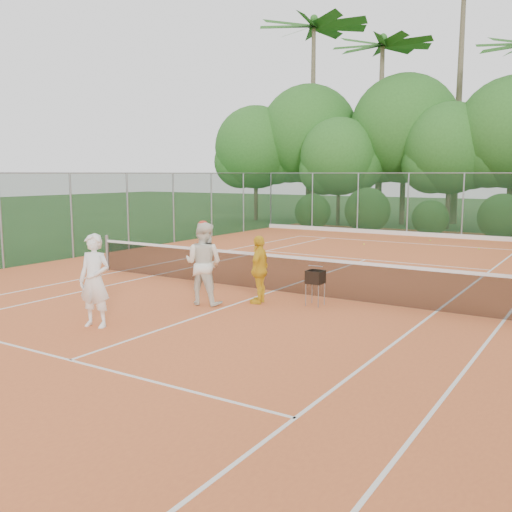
{
  "coord_description": "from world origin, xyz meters",
  "views": [
    {
      "loc": [
        7.24,
        -12.26,
        3.0
      ],
      "look_at": [
        0.26,
        -1.2,
        1.1
      ],
      "focal_mm": 40.0,
      "sensor_mm": 36.0,
      "label": 1
    }
  ],
  "objects_px": {
    "player_center_grp": "(204,263)",
    "ball_hopper": "(315,278)",
    "player_white": "(95,281)",
    "player_yellow": "(259,269)"
  },
  "relations": [
    {
      "from": "player_center_grp",
      "to": "ball_hopper",
      "type": "distance_m",
      "value": 2.57
    },
    {
      "from": "player_white",
      "to": "player_yellow",
      "type": "xyz_separation_m",
      "value": [
        1.61,
        3.47,
        -0.13
      ]
    },
    {
      "from": "player_center_grp",
      "to": "ball_hopper",
      "type": "bearing_deg",
      "value": 29.19
    },
    {
      "from": "player_white",
      "to": "player_yellow",
      "type": "relative_size",
      "value": 1.16
    },
    {
      "from": "player_white",
      "to": "ball_hopper",
      "type": "distance_m",
      "value": 4.84
    },
    {
      "from": "player_center_grp",
      "to": "ball_hopper",
      "type": "relative_size",
      "value": 2.38
    },
    {
      "from": "player_center_grp",
      "to": "player_yellow",
      "type": "height_order",
      "value": "player_center_grp"
    },
    {
      "from": "player_center_grp",
      "to": "player_yellow",
      "type": "bearing_deg",
      "value": 37.56
    },
    {
      "from": "player_center_grp",
      "to": "player_yellow",
      "type": "xyz_separation_m",
      "value": [
        1.02,
        0.78,
        -0.16
      ]
    },
    {
      "from": "ball_hopper",
      "to": "player_yellow",
      "type": "bearing_deg",
      "value": -174.11
    }
  ]
}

